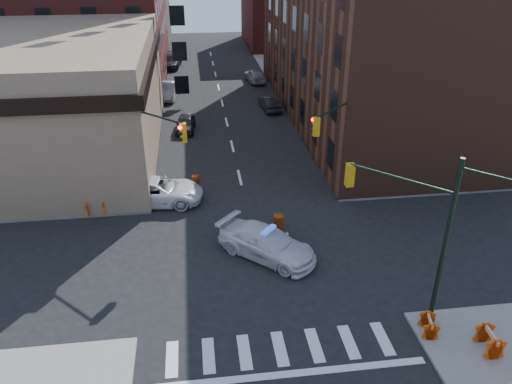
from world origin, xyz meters
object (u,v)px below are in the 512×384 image
object	(u,v)px
pedestrian_a	(115,197)
barrel_road	(278,224)
barrel_bank	(196,182)
barricade_nw_a	(95,207)
pickup	(156,191)
parked_car_wnear	(185,124)
parked_car_wfar	(168,91)
barricade_se_a	(429,326)
parked_car_enear	(270,103)
pedestrian_b	(93,195)
police_car	(267,243)

from	to	relation	value
pedestrian_a	barrel_road	xyz separation A→B (m)	(9.67, -3.61, -0.54)
barrel_bank	barricade_nw_a	bearing A→B (deg)	-153.73
pedestrian_a	barricade_nw_a	bearing A→B (deg)	-127.54
pickup	pedestrian_a	distance (m)	2.67
parked_car_wnear	barricade_nw_a	xyz separation A→B (m)	(-5.59, -14.47, -0.02)
pickup	parked_car_wfar	bearing A→B (deg)	5.97
barricade_se_a	pickup	bearing A→B (deg)	54.38
parked_car_wnear	barricade_nw_a	distance (m)	15.52
pedestrian_a	barricade_se_a	distance (m)	19.50
parked_car_enear	barrel_bank	xyz separation A→B (m)	(-7.68, -16.35, -0.25)
pickup	barrel_bank	xyz separation A→B (m)	(2.56, 1.81, -0.39)
pedestrian_b	barricade_nw_a	size ratio (longest dim) A/B	1.18
police_car	pedestrian_b	distance (m)	12.11
police_car	barricade_nw_a	distance (m)	11.37
parked_car_wfar	barrel_bank	size ratio (longest dim) A/B	5.59
pedestrian_b	barricade_nw_a	xyz separation A→B (m)	(0.23, -1.05, -0.28)
barricade_nw_a	barrel_road	bearing A→B (deg)	-26.26
pickup	barrel_road	world-z (taller)	pickup
parked_car_wfar	barrel_bank	bearing A→B (deg)	-76.63
barricade_nw_a	parked_car_wfar	bearing A→B (deg)	71.77
parked_car_wnear	parked_car_wfar	bearing A→B (deg)	105.14
police_car	barrel_road	size ratio (longest dim) A/B	5.18
barricade_se_a	barricade_nw_a	bearing A→B (deg)	64.65
pickup	parked_car_wnear	distance (m)	13.34
pedestrian_b	barrel_road	world-z (taller)	pedestrian_b
parked_car_wnear	barrel_road	xyz separation A→B (m)	(5.29, -17.79, -0.13)
barrel_bank	parked_car_wfar	bearing A→B (deg)	96.23
parked_car_wfar	pedestrian_b	xyz separation A→B (m)	(-4.11, -23.68, 0.12)
barrel_road	barricade_nw_a	bearing A→B (deg)	163.06
police_car	parked_car_enear	bearing A→B (deg)	33.25
police_car	pedestrian_b	world-z (taller)	pedestrian_b
police_car	barrel_bank	bearing A→B (deg)	64.83
parked_car_enear	barrel_road	xyz separation A→B (m)	(-3.04, -22.74, -0.15)
parked_car_enear	barricade_nw_a	world-z (taller)	parked_car_enear
pickup	barrel_road	size ratio (longest dim) A/B	5.52
police_car	pickup	world-z (taller)	pickup
police_car	pickup	size ratio (longest dim) A/B	0.94
parked_car_wfar	police_car	bearing A→B (deg)	-71.75
parked_car_wfar	barrel_road	bearing A→B (deg)	-68.83
parked_car_wnear	barrel_road	size ratio (longest dim) A/B	3.66
pickup	pedestrian_b	xyz separation A→B (m)	(-3.91, -0.22, 0.10)
barricade_nw_a	pedestrian_a	bearing A→B (deg)	4.57
parked_car_wnear	barrel_bank	bearing A→B (deg)	-81.07
pedestrian_a	barrel_bank	distance (m)	5.78
barrel_bank	barricade_se_a	size ratio (longest dim) A/B	0.82
pickup	barrel_road	bearing A→B (deg)	-116.06
parked_car_wfar	barrel_bank	distance (m)	21.78
parked_car_wfar	pickup	bearing A→B (deg)	-83.32
pickup	parked_car_wfar	world-z (taller)	pickup
police_car	barricade_se_a	size ratio (longest dim) A/B	5.18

